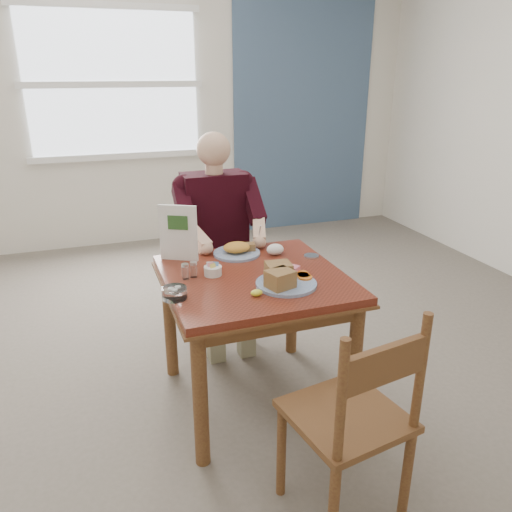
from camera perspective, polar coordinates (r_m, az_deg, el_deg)
name	(u,v)px	position (r m, az deg, el deg)	size (l,w,h in m)	color
floor	(254,397)	(2.93, -0.20, -15.79)	(6.00, 6.00, 0.00)	#60594E
wall_back	(156,105)	(5.30, -11.33, 16.56)	(5.50, 5.50, 0.00)	silver
accent_panel	(303,102)	(5.73, 5.44, 17.13)	(1.60, 0.02, 2.80)	#405977
lemon_wedge	(257,293)	(2.32, 0.07, -4.23)	(0.06, 0.04, 0.03)	yellow
napkin	(275,249)	(2.83, 2.20, 0.76)	(0.10, 0.08, 0.06)	white
metal_dish	(311,256)	(2.81, 6.35, 0.00)	(0.08, 0.08, 0.01)	silver
window	(113,84)	(5.21, -16.01, 18.33)	(1.72, 0.04, 1.42)	white
table	(254,294)	(2.60, -0.21, -4.41)	(0.92, 0.92, 0.75)	maroon
chair_far	(216,269)	(3.37, -4.64, -1.45)	(0.42, 0.42, 0.95)	brown
chair_near	(353,420)	(2.05, 11.07, -17.88)	(0.48, 0.48, 0.95)	brown
diner	(218,225)	(3.18, -4.39, 3.54)	(0.53, 0.56, 1.39)	gray
near_plate	(283,278)	(2.43, 3.13, -2.55)	(0.34, 0.34, 0.10)	white
far_plate	(238,250)	(2.83, -2.12, 0.71)	(0.30, 0.30, 0.07)	white
caddy	(213,271)	(2.55, -4.95, -1.67)	(0.11, 0.11, 0.07)	white
shakers	(189,270)	(2.53, -7.61, -1.63)	(0.09, 0.06, 0.08)	white
creamer	(174,293)	(2.32, -9.30, -4.18)	(0.13, 0.13, 0.05)	white
menu	(178,233)	(2.74, -8.87, 2.66)	(0.19, 0.11, 0.31)	white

